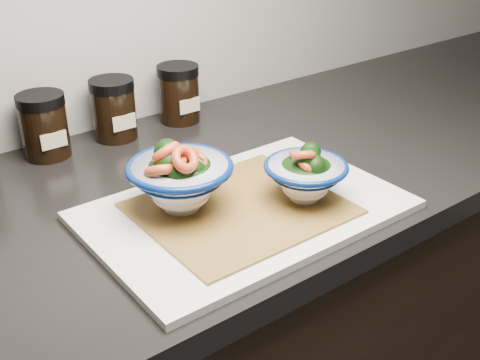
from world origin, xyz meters
TOP-DOWN VIEW (x-y plane):
  - countertop at (0.00, 1.45)m, footprint 3.50×0.60m
  - cutting_board at (0.07, 1.32)m, footprint 0.45×0.30m
  - bamboo_mat at (0.06, 1.32)m, footprint 0.28×0.24m
  - bowl_left at (-0.01, 1.37)m, footprint 0.15×0.15m
  - bowl_right at (0.15, 1.28)m, footprint 0.12×0.12m
  - spice_jar_b at (-0.08, 1.69)m, footprint 0.08×0.08m
  - spice_jar_c at (0.05, 1.69)m, footprint 0.08×0.08m
  - spice_jar_d at (0.19, 1.69)m, footprint 0.08×0.08m

SIDE VIEW (x-z plane):
  - countertop at x=0.00m, z-range 0.86..0.90m
  - cutting_board at x=0.07m, z-range 0.90..0.91m
  - bamboo_mat at x=0.06m, z-range 0.91..0.92m
  - bowl_right at x=0.15m, z-range 0.91..1.00m
  - spice_jar_b at x=-0.08m, z-range 0.90..1.01m
  - spice_jar_c at x=0.05m, z-range 0.90..1.01m
  - spice_jar_d at x=0.19m, z-range 0.90..1.01m
  - bowl_left at x=-0.01m, z-range 0.91..1.02m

